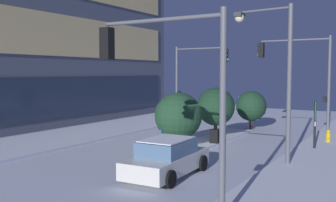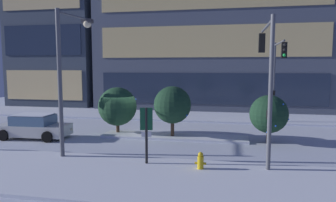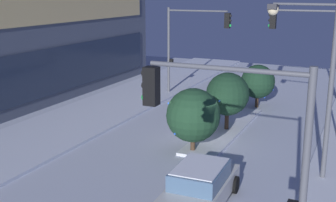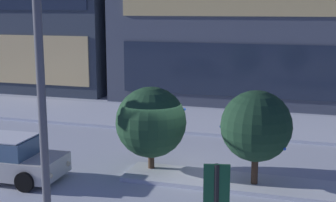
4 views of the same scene
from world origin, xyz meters
The scene contains 15 objects.
ground centered at (0.00, 0.00, 0.00)m, with size 52.00×52.00×0.00m, color silver.
curb_strip_near centered at (0.00, -7.86, 0.07)m, with size 52.00×5.20×0.14m, color silver.
curb_strip_far centered at (0.00, 7.86, 0.07)m, with size 52.00×5.20×0.14m, color silver.
median_strip centered at (3.20, -0.41, 0.07)m, with size 9.00×1.80×0.14m, color silver.
office_tower_main centered at (4.53, 18.22, 11.39)m, with size 24.24×13.47×22.78m.
office_tower_secondary centered at (-13.45, 16.94, 7.25)m, with size 10.01×10.30×14.50m.
car_near centered at (-5.27, -2.19, 0.71)m, with size 4.44×2.17×1.49m.
traffic_light_corner_near_right centered at (8.17, -4.28, 4.42)m, with size 0.32×4.81×6.44m.
traffic_light_corner_far_right centered at (9.84, 4.29, 4.28)m, with size 0.32×4.71×6.23m.
street_lamp_arched centered at (-1.14, -5.14, 4.63)m, with size 0.69×2.74×7.03m.
fire_hydrant centered at (5.41, -6.53, 0.41)m, with size 0.48×0.26×0.85m.
parking_info_sign centered at (3.00, -6.23, 1.67)m, with size 0.55×0.18×2.62m.
decorated_tree_median centered at (3.12, -0.52, 2.07)m, with size 2.34×2.29×3.22m.
decorated_tree_left_of_median centered at (8.76, -0.77, 1.70)m, with size 2.20×2.18×2.79m.
decorated_tree_right_of_median centered at (-0.60, -0.05, 1.82)m, with size 2.50×2.50×3.08m.
Camera 2 is at (6.57, -19.37, 4.37)m, focal length 33.78 mm.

